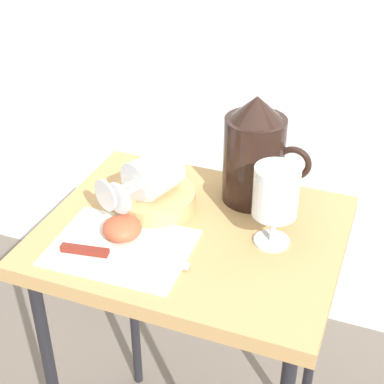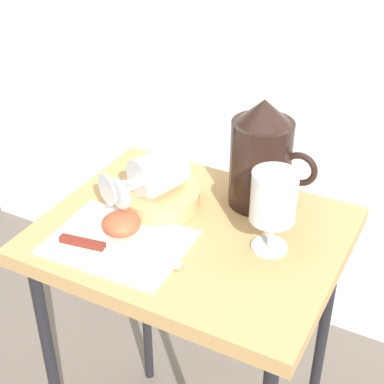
{
  "view_description": "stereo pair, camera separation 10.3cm",
  "coord_description": "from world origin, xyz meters",
  "px_view_note": "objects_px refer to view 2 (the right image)",
  "views": [
    {
      "loc": [
        0.31,
        -0.81,
        1.34
      ],
      "look_at": [
        0.0,
        0.0,
        0.79
      ],
      "focal_mm": 54.83,
      "sensor_mm": 36.0,
      "label": 1
    },
    {
      "loc": [
        0.4,
        -0.77,
        1.34
      ],
      "look_at": [
        0.0,
        0.0,
        0.79
      ],
      "focal_mm": 54.83,
      "sensor_mm": 36.0,
      "label": 2
    }
  ],
  "objects_px": {
    "basket_tray": "(159,196)",
    "apple_half_left": "(121,224)",
    "table": "(192,263)",
    "wine_glass_tipped_far": "(160,174)",
    "wine_glass_tipped_near": "(154,173)",
    "pitcher": "(261,163)",
    "wine_glass_upright": "(273,201)",
    "knife": "(101,247)"
  },
  "relations": [
    {
      "from": "basket_tray",
      "to": "apple_half_left",
      "type": "xyz_separation_m",
      "value": [
        -0.01,
        -0.12,
        0.01
      ]
    },
    {
      "from": "wine_glass_upright",
      "to": "basket_tray",
      "type": "bearing_deg",
      "value": 172.91
    },
    {
      "from": "pitcher",
      "to": "wine_glass_tipped_far",
      "type": "relative_size",
      "value": 1.36
    },
    {
      "from": "wine_glass_upright",
      "to": "apple_half_left",
      "type": "relative_size",
      "value": 2.17
    },
    {
      "from": "wine_glass_upright",
      "to": "apple_half_left",
      "type": "bearing_deg",
      "value": -161.0
    },
    {
      "from": "wine_glass_tipped_near",
      "to": "apple_half_left",
      "type": "height_order",
      "value": "wine_glass_tipped_near"
    },
    {
      "from": "table",
      "to": "apple_half_left",
      "type": "xyz_separation_m",
      "value": [
        -0.1,
        -0.07,
        0.1
      ]
    },
    {
      "from": "basket_tray",
      "to": "pitcher",
      "type": "bearing_deg",
      "value": 30.06
    },
    {
      "from": "wine_glass_upright",
      "to": "wine_glass_tipped_far",
      "type": "bearing_deg",
      "value": 174.04
    },
    {
      "from": "knife",
      "to": "wine_glass_tipped_near",
      "type": "bearing_deg",
      "value": 87.26
    },
    {
      "from": "basket_tray",
      "to": "wine_glass_tipped_far",
      "type": "distance_m",
      "value": 0.06
    },
    {
      "from": "table",
      "to": "pitcher",
      "type": "distance_m",
      "value": 0.23
    },
    {
      "from": "pitcher",
      "to": "wine_glass_tipped_near",
      "type": "height_order",
      "value": "pitcher"
    },
    {
      "from": "wine_glass_tipped_far",
      "to": "wine_glass_upright",
      "type": "bearing_deg",
      "value": -5.96
    },
    {
      "from": "knife",
      "to": "apple_half_left",
      "type": "bearing_deg",
      "value": 86.17
    },
    {
      "from": "table",
      "to": "pitcher",
      "type": "height_order",
      "value": "pitcher"
    },
    {
      "from": "basket_tray",
      "to": "wine_glass_tipped_near",
      "type": "bearing_deg",
      "value": -128.42
    },
    {
      "from": "apple_half_left",
      "to": "table",
      "type": "bearing_deg",
      "value": 34.7
    },
    {
      "from": "wine_glass_upright",
      "to": "apple_half_left",
      "type": "height_order",
      "value": "wine_glass_upright"
    },
    {
      "from": "wine_glass_tipped_far",
      "to": "apple_half_left",
      "type": "xyz_separation_m",
      "value": [
        -0.02,
        -0.11,
        -0.05
      ]
    },
    {
      "from": "wine_glass_tipped_near",
      "to": "wine_glass_tipped_far",
      "type": "distance_m",
      "value": 0.01
    },
    {
      "from": "basket_tray",
      "to": "pitcher",
      "type": "xyz_separation_m",
      "value": [
        0.17,
        0.1,
        0.07
      ]
    },
    {
      "from": "table",
      "to": "apple_half_left",
      "type": "relative_size",
      "value": 10.17
    },
    {
      "from": "wine_glass_upright",
      "to": "wine_glass_tipped_far",
      "type": "distance_m",
      "value": 0.24
    },
    {
      "from": "wine_glass_tipped_far",
      "to": "knife",
      "type": "height_order",
      "value": "wine_glass_tipped_far"
    },
    {
      "from": "table",
      "to": "basket_tray",
      "type": "xyz_separation_m",
      "value": [
        -0.09,
        0.04,
        0.1
      ]
    },
    {
      "from": "wine_glass_tipped_near",
      "to": "apple_half_left",
      "type": "xyz_separation_m",
      "value": [
        -0.0,
        -0.11,
        -0.05
      ]
    },
    {
      "from": "wine_glass_upright",
      "to": "knife",
      "type": "distance_m",
      "value": 0.31
    },
    {
      "from": "basket_tray",
      "to": "wine_glass_tipped_near",
      "type": "relative_size",
      "value": 0.97
    },
    {
      "from": "basket_tray",
      "to": "apple_half_left",
      "type": "height_order",
      "value": "apple_half_left"
    },
    {
      "from": "table",
      "to": "knife",
      "type": "height_order",
      "value": "knife"
    },
    {
      "from": "wine_glass_tipped_far",
      "to": "wine_glass_tipped_near",
      "type": "bearing_deg",
      "value": -172.72
    },
    {
      "from": "table",
      "to": "pitcher",
      "type": "relative_size",
      "value": 3.27
    },
    {
      "from": "wine_glass_tipped_far",
      "to": "knife",
      "type": "bearing_deg",
      "value": -96.82
    },
    {
      "from": "apple_half_left",
      "to": "knife",
      "type": "height_order",
      "value": "apple_half_left"
    },
    {
      "from": "wine_glass_tipped_near",
      "to": "knife",
      "type": "xyz_separation_m",
      "value": [
        -0.01,
        -0.17,
        -0.06
      ]
    },
    {
      "from": "wine_glass_tipped_near",
      "to": "apple_half_left",
      "type": "bearing_deg",
      "value": -92.15
    },
    {
      "from": "pitcher",
      "to": "basket_tray",
      "type": "bearing_deg",
      "value": -149.94
    },
    {
      "from": "apple_half_left",
      "to": "knife",
      "type": "xyz_separation_m",
      "value": [
        -0.0,
        -0.06,
        -0.01
      ]
    },
    {
      "from": "apple_half_left",
      "to": "wine_glass_tipped_far",
      "type": "bearing_deg",
      "value": 81.6
    },
    {
      "from": "basket_tray",
      "to": "pitcher",
      "type": "height_order",
      "value": "pitcher"
    },
    {
      "from": "pitcher",
      "to": "table",
      "type": "bearing_deg",
      "value": -117.35
    }
  ]
}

